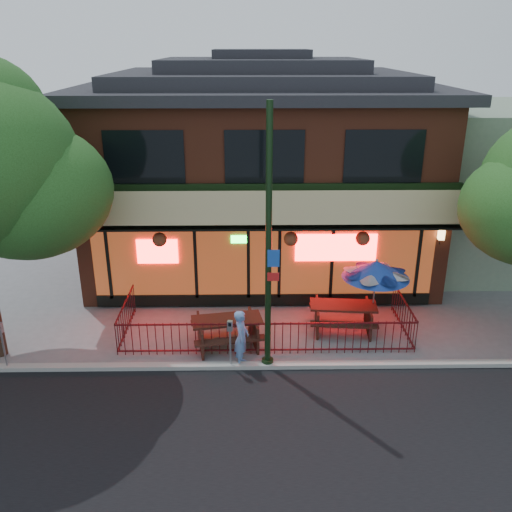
{
  "coord_description": "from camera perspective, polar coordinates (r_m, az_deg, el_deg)",
  "views": [
    {
      "loc": [
        -0.51,
        -13.02,
        8.19
      ],
      "look_at": [
        -0.27,
        2.0,
        2.26
      ],
      "focal_mm": 38.0,
      "sensor_mm": 36.0,
      "label": 1
    }
  ],
  "objects": [
    {
      "name": "restaurant_building",
      "position": [
        20.54,
        0.54,
        10.12
      ],
      "size": [
        12.96,
        9.49,
        8.05
      ],
      "color": "brown",
      "rests_on": "ground"
    },
    {
      "name": "parking_meter_far",
      "position": [
        15.86,
        -25.18,
        -7.82
      ],
      "size": [
        0.15,
        0.13,
        1.42
      ],
      "color": "#95979D",
      "rests_on": "ground"
    },
    {
      "name": "patio_umbrella",
      "position": [
        16.4,
        12.52,
        -1.38
      ],
      "size": [
        2.0,
        1.99,
        2.28
      ],
      "color": "gray",
      "rests_on": "ground"
    },
    {
      "name": "patio_fence",
      "position": [
        15.5,
        1.11,
        -7.66
      ],
      "size": [
        8.44,
        2.62,
        1.0
      ],
      "color": "#4D1015",
      "rests_on": "ground"
    },
    {
      "name": "pedestrian",
      "position": [
        14.7,
        -1.54,
        -8.62
      ],
      "size": [
        0.45,
        0.63,
        1.61
      ],
      "primitive_type": "imported",
      "rotation": [
        0.0,
        0.0,
        1.46
      ],
      "color": "#6287C5",
      "rests_on": "ground"
    },
    {
      "name": "parking_meter_near",
      "position": [
        14.48,
        -2.75,
        -8.44
      ],
      "size": [
        0.14,
        0.13,
        1.42
      ],
      "color": "#9A9DA2",
      "rests_on": "ground"
    },
    {
      "name": "picnic_table_right",
      "position": [
        16.7,
        9.13,
        -5.95
      ],
      "size": [
        2.11,
        1.69,
        0.85
      ],
      "color": "#3A1C14",
      "rests_on": "ground"
    },
    {
      "name": "neighbor_building",
      "position": [
        23.38,
        23.3,
        6.96
      ],
      "size": [
        6.0,
        7.0,
        6.0
      ],
      "primitive_type": "cube",
      "color": "gray",
      "rests_on": "ground"
    },
    {
      "name": "street_light",
      "position": [
        13.6,
        1.32,
        -0.23
      ],
      "size": [
        0.43,
        0.32,
        7.0
      ],
      "color": "black",
      "rests_on": "ground"
    },
    {
      "name": "picnic_table_left",
      "position": [
        15.71,
        -3.06,
        -7.56
      ],
      "size": [
        2.22,
        1.84,
        0.85
      ],
      "color": "#3E1F16",
      "rests_on": "ground"
    },
    {
      "name": "ground",
      "position": [
        15.39,
        1.16,
        -10.62
      ],
      "size": [
        80.0,
        80.0,
        0.0
      ],
      "primitive_type": "plane",
      "color": "gray",
      "rests_on": "ground"
    },
    {
      "name": "curb",
      "position": [
        14.94,
        1.23,
        -11.45
      ],
      "size": [
        80.0,
        0.25,
        0.12
      ],
      "primitive_type": "cube",
      "color": "#999993",
      "rests_on": "ground"
    }
  ]
}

